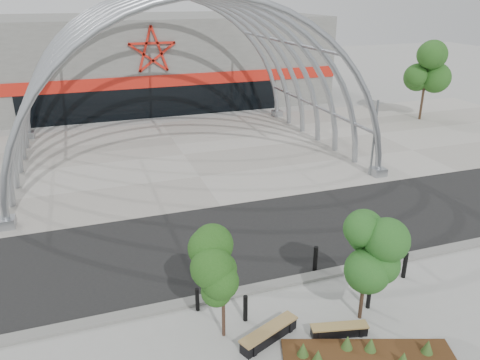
{
  "coord_description": "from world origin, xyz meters",
  "views": [
    {
      "loc": [
        -6.1,
        -13.61,
        10.16
      ],
      "look_at": [
        0.0,
        4.0,
        2.6
      ],
      "focal_mm": 35.0,
      "sensor_mm": 36.0,
      "label": 1
    }
  ],
  "objects_px": {
    "bench_1": "(339,330)",
    "bollard_2": "(315,259)",
    "signal_pole": "(374,137)",
    "street_tree_0": "(223,268)",
    "street_tree_1": "(368,247)",
    "bench_0": "(269,335)"
  },
  "relations": [
    {
      "from": "signal_pole",
      "to": "street_tree_0",
      "type": "distance_m",
      "value": 16.07
    },
    {
      "from": "signal_pole",
      "to": "bollard_2",
      "type": "distance_m",
      "value": 11.34
    },
    {
      "from": "signal_pole",
      "to": "bollard_2",
      "type": "relative_size",
      "value": 4.29
    },
    {
      "from": "signal_pole",
      "to": "bench_1",
      "type": "relative_size",
      "value": 2.43
    },
    {
      "from": "street_tree_1",
      "to": "bench_0",
      "type": "relative_size",
      "value": 1.73
    },
    {
      "from": "signal_pole",
      "to": "street_tree_1",
      "type": "relative_size",
      "value": 1.2
    },
    {
      "from": "signal_pole",
      "to": "street_tree_0",
      "type": "xyz_separation_m",
      "value": [
        -12.28,
        -10.37,
        0.11
      ]
    },
    {
      "from": "bollard_2",
      "to": "bench_0",
      "type": "bearing_deg",
      "value": -136.27
    },
    {
      "from": "signal_pole",
      "to": "bench_1",
      "type": "distance_m",
      "value": 14.72
    },
    {
      "from": "bench_1",
      "to": "signal_pole",
      "type": "bearing_deg",
      "value": 52.65
    },
    {
      "from": "signal_pole",
      "to": "bench_1",
      "type": "height_order",
      "value": "signal_pole"
    },
    {
      "from": "bollard_2",
      "to": "street_tree_1",
      "type": "bearing_deg",
      "value": -88.06
    },
    {
      "from": "street_tree_0",
      "to": "signal_pole",
      "type": "bearing_deg",
      "value": 40.17
    },
    {
      "from": "street_tree_0",
      "to": "bench_1",
      "type": "relative_size",
      "value": 1.85
    },
    {
      "from": "bollard_2",
      "to": "street_tree_0",
      "type": "bearing_deg",
      "value": -152.03
    },
    {
      "from": "signal_pole",
      "to": "bench_0",
      "type": "height_order",
      "value": "signal_pole"
    },
    {
      "from": "bench_0",
      "to": "bench_1",
      "type": "distance_m",
      "value": 2.25
    },
    {
      "from": "street_tree_0",
      "to": "bench_1",
      "type": "distance_m",
      "value": 4.31
    },
    {
      "from": "bench_0",
      "to": "bollard_2",
      "type": "xyz_separation_m",
      "value": [
        3.19,
        3.05,
        0.31
      ]
    },
    {
      "from": "street_tree_0",
      "to": "bench_0",
      "type": "distance_m",
      "value": 2.68
    },
    {
      "from": "bench_1",
      "to": "bollard_2",
      "type": "xyz_separation_m",
      "value": [
        1.0,
        3.57,
        0.34
      ]
    },
    {
      "from": "street_tree_1",
      "to": "bench_1",
      "type": "bearing_deg",
      "value": -154.15
    }
  ]
}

